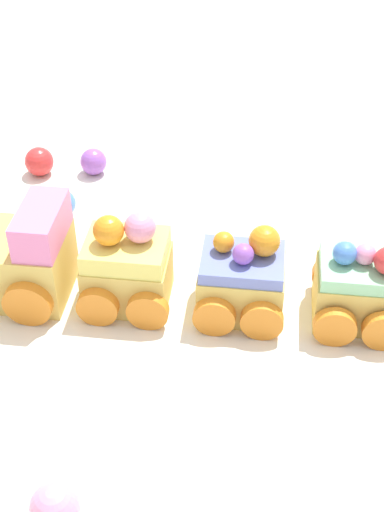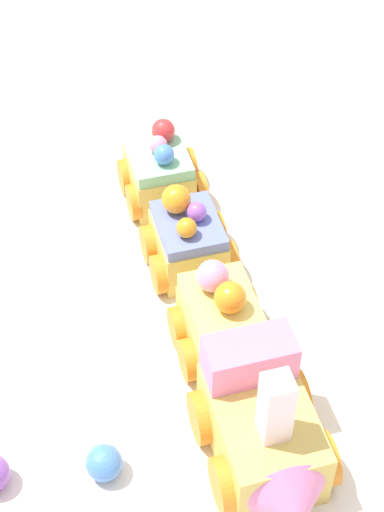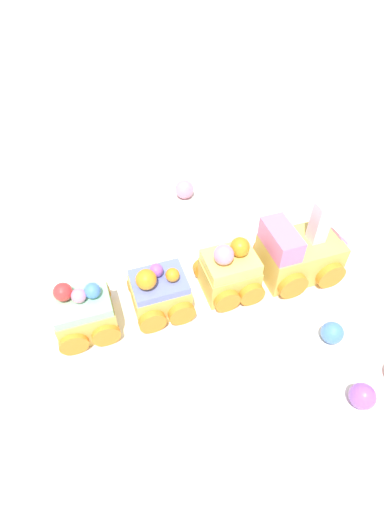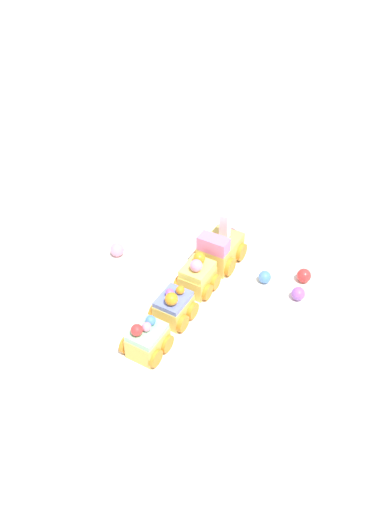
{
  "view_description": "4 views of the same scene",
  "coord_description": "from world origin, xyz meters",
  "px_view_note": "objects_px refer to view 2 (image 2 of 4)",
  "views": [
    {
      "loc": [
        -0.03,
        0.36,
        0.35
      ],
      "look_at": [
        -0.03,
        -0.02,
        0.05
      ],
      "focal_mm": 50.0,
      "sensor_mm": 36.0,
      "label": 1
    },
    {
      "loc": [
        0.34,
        -0.17,
        0.48
      ],
      "look_at": [
        -0.05,
        -0.01,
        0.04
      ],
      "focal_mm": 60.0,
      "sensor_mm": 36.0,
      "label": 2
    },
    {
      "loc": [
        -0.14,
        -0.26,
        0.37
      ],
      "look_at": [
        -0.01,
        0.03,
        0.03
      ],
      "focal_mm": 28.0,
      "sensor_mm": 36.0,
      "label": 3
    },
    {
      "loc": [
        -0.57,
        -0.26,
        0.62
      ],
      "look_at": [
        0.02,
        -0.0,
        0.08
      ],
      "focal_mm": 35.0,
      "sensor_mm": 36.0,
      "label": 4
    }
  ],
  "objects_px": {
    "cake_car_mint": "(162,173)",
    "gumball_blue": "(104,463)",
    "cake_car_blueberry": "(188,242)",
    "cake_car_lemon": "(220,321)",
    "cake_train_locomotive": "(266,436)"
  },
  "relations": [
    {
      "from": "gumball_blue",
      "to": "cake_car_lemon",
      "type": "bearing_deg",
      "value": 121.74
    },
    {
      "from": "cake_car_blueberry",
      "to": "cake_car_lemon",
      "type": "bearing_deg",
      "value": 0.23
    },
    {
      "from": "cake_train_locomotive",
      "to": "cake_car_lemon",
      "type": "distance_m",
      "value": 0.09
    },
    {
      "from": "cake_car_lemon",
      "to": "gumball_blue",
      "type": "height_order",
      "value": "cake_car_lemon"
    },
    {
      "from": "cake_train_locomotive",
      "to": "cake_car_lemon",
      "type": "xyz_separation_m",
      "value": [
        -0.09,
        0.01,
        -0.0
      ]
    },
    {
      "from": "cake_train_locomotive",
      "to": "gumball_blue",
      "type": "distance_m",
      "value": 0.1
    },
    {
      "from": "cake_car_lemon",
      "to": "cake_car_mint",
      "type": "relative_size",
      "value": 1.07
    },
    {
      "from": "cake_car_lemon",
      "to": "gumball_blue",
      "type": "relative_size",
      "value": 3.16
    },
    {
      "from": "cake_train_locomotive",
      "to": "cake_car_blueberry",
      "type": "bearing_deg",
      "value": -179.88
    },
    {
      "from": "cake_train_locomotive",
      "to": "gumball_blue",
      "type": "relative_size",
      "value": 4.95
    },
    {
      "from": "cake_car_blueberry",
      "to": "gumball_blue",
      "type": "relative_size",
      "value": 2.95
    },
    {
      "from": "cake_car_blueberry",
      "to": "cake_car_mint",
      "type": "bearing_deg",
      "value": 179.62
    },
    {
      "from": "cake_car_lemon",
      "to": "cake_car_blueberry",
      "type": "height_order",
      "value": "cake_car_lemon"
    },
    {
      "from": "cake_car_lemon",
      "to": "cake_car_blueberry",
      "type": "bearing_deg",
      "value": -179.77
    },
    {
      "from": "cake_car_mint",
      "to": "gumball_blue",
      "type": "relative_size",
      "value": 2.95
    }
  ]
}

